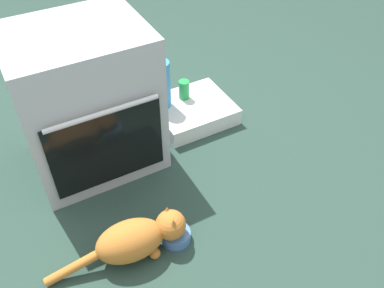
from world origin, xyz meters
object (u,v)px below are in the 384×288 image
(oven, at_px, (86,102))
(soda_can, at_px, (184,90))
(pantry_cabinet, at_px, (193,111))
(water_bottle, at_px, (161,84))
(cat, at_px, (137,238))
(food_bowl, at_px, (176,235))

(oven, distance_m, soda_can, 0.68)
(pantry_cabinet, bearing_deg, oven, -175.34)
(water_bottle, bearing_deg, cat, -122.20)
(food_bowl, bearing_deg, cat, 174.42)
(soda_can, bearing_deg, cat, -129.11)
(food_bowl, xyz_separation_m, soda_can, (0.49, 0.84, 0.13))
(food_bowl, height_order, cat, cat)
(cat, bearing_deg, pantry_cabinet, 52.83)
(oven, distance_m, food_bowl, 0.80)
(water_bottle, bearing_deg, soda_can, 1.18)
(cat, bearing_deg, water_bottle, 63.37)
(water_bottle, bearing_deg, food_bowl, -111.99)
(food_bowl, bearing_deg, pantry_cabinet, 56.28)
(pantry_cabinet, distance_m, water_bottle, 0.27)
(water_bottle, distance_m, soda_can, 0.18)
(cat, bearing_deg, food_bowl, -0.00)
(oven, xyz_separation_m, food_bowl, (0.14, -0.70, -0.36))
(food_bowl, relative_size, water_bottle, 0.46)
(oven, xyz_separation_m, pantry_cabinet, (0.64, 0.05, -0.33))
(oven, distance_m, cat, 0.74)
(pantry_cabinet, height_order, cat, cat)
(oven, relative_size, food_bowl, 5.59)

